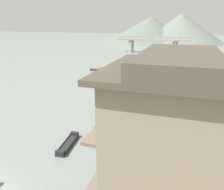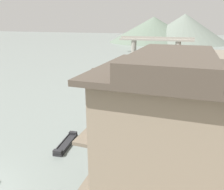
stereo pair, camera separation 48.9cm
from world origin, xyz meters
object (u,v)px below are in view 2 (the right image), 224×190
Objects in this scene: boat_midriver_drifting at (159,68)px; stone_bridge at (155,43)px; boat_moored_nearest at (132,102)px; boat_moored_second at (102,69)px; house_waterfront_tall at (180,93)px; boat_moored_third at (151,59)px; mooring_post_dock_near at (100,187)px; boat_midriver_upstream at (66,144)px; mooring_post_dock_mid at (135,127)px; house_waterfront_nearest at (166,142)px; house_waterfront_second at (174,115)px; boat_moored_far at (154,78)px.

stone_bridge is at bearing 101.21° from boat_midriver_drifting.
boat_moored_nearest is at bearing -90.37° from boat_midriver_drifting.
house_waterfront_tall is at bearing -52.78° from boat_moored_second.
mooring_post_dock_near reaches higher than boat_moored_third.
house_waterfront_tall is (6.18, -29.90, 3.46)m from boat_midriver_drifting.
boat_midriver_upstream is at bearing 136.41° from mooring_post_dock_near.
mooring_post_dock_near is at bearing -83.51° from stone_bridge.
house_waterfront_tall reaches higher than boat_midriver_upstream.
boat_midriver_drifting is 1.06× the size of boat_midriver_upstream.
house_waterfront_tall reaches higher than mooring_post_dock_mid.
house_waterfront_nearest is 1.22× the size of house_waterfront_second.
boat_midriver_upstream is 4.79× the size of mooring_post_dock_mid.
boat_moored_third is 15.23m from stone_bridge.
house_waterfront_nearest is 8.80× the size of mooring_post_dock_near.
boat_moored_second is 34.11m from stone_bridge.
stone_bridge is at bearing 96.49° from mooring_post_dock_near.
house_waterfront_tall reaches higher than boat_midriver_drifting.
mooring_post_dock_near is at bearing 178.04° from house_waterfront_nearest.
stone_bridge reaches higher than boat_midriver_drifting.
house_waterfront_tall is at bearing 74.35° from mooring_post_dock_near.
boat_midriver_upstream reaches higher than boat_moored_nearest.
boat_midriver_upstream is at bearing -101.71° from boat_moored_nearest.
boat_midriver_drifting is 0.16× the size of stone_bridge.
boat_moored_second is at bearing 161.78° from boat_moored_far.
boat_moored_nearest is at bearing 140.64° from house_waterfront_tall.
mooring_post_dock_mid is (0.00, 8.86, -0.10)m from mooring_post_dock_near.
mooring_post_dock_near reaches higher than mooring_post_dock_mid.
house_waterfront_second reaches higher than boat_moored_far.
boat_midriver_upstream reaches higher than boat_moored_far.
boat_midriver_upstream is 9.76m from house_waterfront_second.
boat_moored_third reaches higher than boat_moored_nearest.
boat_moored_second is 6.02× the size of mooring_post_dock_mid.
boat_moored_nearest is 22.05m from boat_moored_second.
house_waterfront_tall reaches higher than boat_moored_nearest.
stone_bridge is (-5.40, 27.26, 3.52)m from boat_midriver_drifting.
house_waterfront_second is 4.92m from mooring_post_dock_mid.
boat_moored_far reaches higher than boat_midriver_drifting.
boat_moored_nearest is at bearing -92.17° from boat_moored_far.
boat_moored_third reaches higher than boat_midriver_upstream.
boat_midriver_drifting is at bearing 101.69° from house_waterfront_tall.
boat_moored_third is 0.72× the size of house_waterfront_second.
mooring_post_dock_mid is (14.50, -27.88, 0.73)m from boat_moored_second.
house_waterfront_second is (18.09, -29.99, 3.33)m from boat_moored_second.
house_waterfront_tall reaches higher than stone_bridge.
stone_bridge is (-2.56, 64.89, 3.47)m from boat_midriver_upstream.
boat_moored_far is at bearing -79.00° from boat_moored_third.
mooring_post_dock_mid is (-3.66, 8.99, -3.90)m from house_waterfront_nearest.
house_waterfront_second reaches higher than boat_midriver_upstream.
boat_moored_far is 1.53× the size of boat_midriver_upstream.
boat_moored_second reaches higher than boat_moored_nearest.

